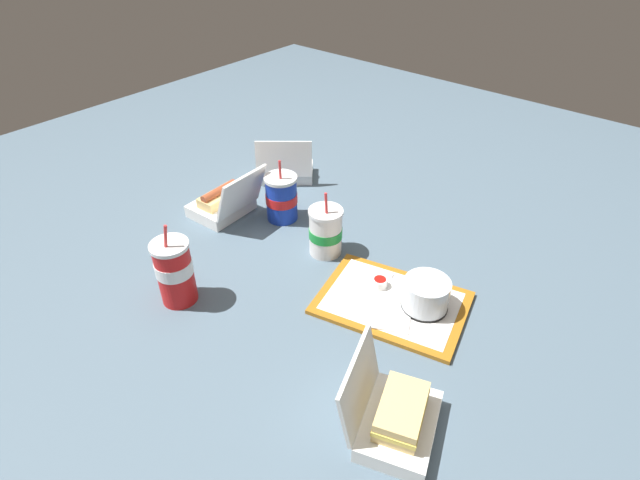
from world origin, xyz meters
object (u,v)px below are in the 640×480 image
object	(u,v)px
clamshell_sandwich_right	(395,416)
clamshell_hotdog_center	(285,168)
plastic_fork	(373,271)
ketchup_cup	(380,282)
clamshell_hotdog_left	(223,203)
cake_container	(425,296)
soda_cup_left	(282,198)
food_tray	(392,303)
soda_cup_front	(175,271)
soda_cup_right	(326,232)

from	to	relation	value
clamshell_sandwich_right	clamshell_hotdog_center	world-z (taller)	clamshell_sandwich_right
clamshell_hotdog_center	plastic_fork	bearing A→B (deg)	-23.39
plastic_fork	ketchup_cup	bearing A→B (deg)	-56.39
ketchup_cup	clamshell_hotdog_left	world-z (taller)	clamshell_hotdog_left
cake_container	clamshell_sandwich_right	world-z (taller)	clamshell_sandwich_right
ketchup_cup	clamshell_hotdog_left	distance (m)	0.60
cake_container	soda_cup_left	world-z (taller)	soda_cup_left
food_tray	clamshell_sandwich_right	world-z (taller)	clamshell_sandwich_right
food_tray	cake_container	size ratio (longest dim) A/B	3.55
food_tray	soda_cup_front	bearing A→B (deg)	-142.20
soda_cup_left	soda_cup_right	distance (m)	0.23
food_tray	clamshell_hotdog_left	bearing A→B (deg)	179.45
clamshell_hotdog_left	cake_container	bearing A→B (deg)	1.99
food_tray	ketchup_cup	distance (m)	0.07
plastic_fork	clamshell_hotdog_center	bearing A→B (deg)	139.63
ketchup_cup	soda_cup_left	xyz separation A→B (m)	(-0.44, 0.08, 0.05)
ketchup_cup	clamshell_hotdog_left	bearing A→B (deg)	-178.15
clamshell_hotdog_left	ketchup_cup	bearing A→B (deg)	1.85
clamshell_hotdog_left	clamshell_hotdog_center	size ratio (longest dim) A/B	0.91
clamshell_hotdog_left	soda_cup_left	size ratio (longest dim) A/B	1.02
cake_container	food_tray	bearing A→B (deg)	-156.68
plastic_fork	soda_cup_left	bearing A→B (deg)	156.30
clamshell_sandwich_right	soda_cup_front	distance (m)	0.64
clamshell_sandwich_right	soda_cup_right	xyz separation A→B (m)	(-0.48, 0.36, 0.03)
cake_container	soda_cup_left	bearing A→B (deg)	172.12
plastic_fork	clamshell_sandwich_right	xyz separation A→B (m)	(0.31, -0.36, 0.03)
clamshell_hotdog_left	clamshell_sandwich_right	distance (m)	0.91
plastic_fork	clamshell_hotdog_center	xyz separation A→B (m)	(-0.56, 0.24, 0.03)
ketchup_cup	soda_cup_front	xyz separation A→B (m)	(-0.38, -0.36, 0.07)
clamshell_hotdog_left	soda_cup_right	distance (m)	0.39
clamshell_hotdog_left	clamshell_sandwich_right	bearing A→B (deg)	-19.58
plastic_fork	soda_cup_right	size ratio (longest dim) A/B	0.54
soda_cup_right	food_tray	bearing A→B (deg)	-12.67
food_tray	clamshell_hotdog_center	bearing A→B (deg)	155.23
soda_cup_left	soda_cup_right	xyz separation A→B (m)	(0.22, -0.05, -0.00)
ketchup_cup	plastic_fork	size ratio (longest dim) A/B	0.36
clamshell_hotdog_center	cake_container	bearing A→B (deg)	-20.44
clamshell_hotdog_center	soda_cup_right	size ratio (longest dim) A/B	1.15
soda_cup_left	soda_cup_front	world-z (taller)	soda_cup_front
ketchup_cup	food_tray	bearing A→B (deg)	-24.23
clamshell_hotdog_center	soda_cup_front	xyz separation A→B (m)	(0.23, -0.65, 0.05)
food_tray	cake_container	distance (m)	0.09
clamshell_hotdog_center	soda_cup_right	distance (m)	0.46
clamshell_hotdog_center	soda_cup_right	xyz separation A→B (m)	(0.39, -0.25, 0.03)
plastic_fork	clamshell_hotdog_left	size ratio (longest dim) A/B	0.51
cake_container	ketchup_cup	world-z (taller)	cake_container
plastic_fork	soda_cup_left	distance (m)	0.40
soda_cup_right	clamshell_sandwich_right	bearing A→B (deg)	-37.15
soda_cup_left	soda_cup_front	size ratio (longest dim) A/B	0.88
food_tray	plastic_fork	bearing A→B (deg)	148.30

